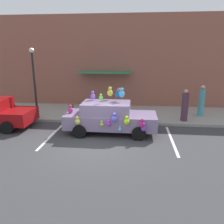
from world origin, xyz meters
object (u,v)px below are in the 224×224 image
(teddy_bear_on_sidewalk, at_px, (71,110))
(street_lamp_post, at_px, (34,76))
(pedestrian_walking_past, at_px, (201,102))
(pedestrian_near_shopfront, at_px, (185,106))
(plush_covered_car, at_px, (110,117))

(teddy_bear_on_sidewalk, distance_m, street_lamp_post, 2.89)
(teddy_bear_on_sidewalk, relative_size, pedestrian_walking_past, 0.43)
(teddy_bear_on_sidewalk, relative_size, pedestrian_near_shopfront, 0.45)
(pedestrian_near_shopfront, distance_m, pedestrian_walking_past, 1.58)
(plush_covered_car, xyz_separation_m, pedestrian_walking_past, (5.19, 2.98, 0.23))
(plush_covered_car, relative_size, street_lamp_post, 1.12)
(street_lamp_post, bearing_deg, plush_covered_car, -21.62)
(teddy_bear_on_sidewalk, height_order, street_lamp_post, street_lamp_post)
(street_lamp_post, relative_size, pedestrian_near_shopfront, 2.23)
(pedestrian_near_shopfront, relative_size, pedestrian_walking_past, 0.95)
(pedestrian_near_shopfront, xyz_separation_m, pedestrian_walking_past, (1.18, 1.05, 0.07))
(pedestrian_near_shopfront, bearing_deg, teddy_bear_on_sidewalk, 178.32)
(plush_covered_car, xyz_separation_m, street_lamp_post, (-4.58, 1.81, 1.78))
(street_lamp_post, height_order, pedestrian_walking_past, street_lamp_post)
(pedestrian_near_shopfront, height_order, pedestrian_walking_past, pedestrian_walking_past)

